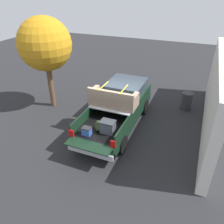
{
  "coord_description": "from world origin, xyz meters",
  "views": [
    {
      "loc": [
        -8.51,
        -3.28,
        6.05
      ],
      "look_at": [
        -0.6,
        0.0,
        1.1
      ],
      "focal_mm": 35.55,
      "sensor_mm": 36.0,
      "label": 1
    }
  ],
  "objects": [
    {
      "name": "pickup_truck",
      "position": [
        0.35,
        -0.0,
        0.96
      ],
      "size": [
        6.05,
        2.09,
        2.23
      ],
      "color": "black",
      "rests_on": "ground_plane"
    },
    {
      "name": "trash_can",
      "position": [
        3.05,
        -2.92,
        0.5
      ],
      "size": [
        0.6,
        0.6,
        0.98
      ],
      "color": "#2D2D33",
      "rests_on": "ground_plane"
    },
    {
      "name": "building_facade",
      "position": [
        1.57,
        -4.08,
        1.71
      ],
      "size": [
        8.82,
        0.36,
        3.42
      ],
      "primitive_type": "cube",
      "color": "silver",
      "rests_on": "ground_plane"
    },
    {
      "name": "ground_plane",
      "position": [
        0.0,
        0.0,
        0.0
      ],
      "size": [
        40.0,
        40.0,
        0.0
      ],
      "primitive_type": "plane",
      "color": "#262628"
    },
    {
      "name": "tree_background",
      "position": [
        0.61,
        4.14,
        3.43
      ],
      "size": [
        2.7,
        2.7,
        4.81
      ],
      "color": "brown",
      "rests_on": "ground_plane"
    }
  ]
}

